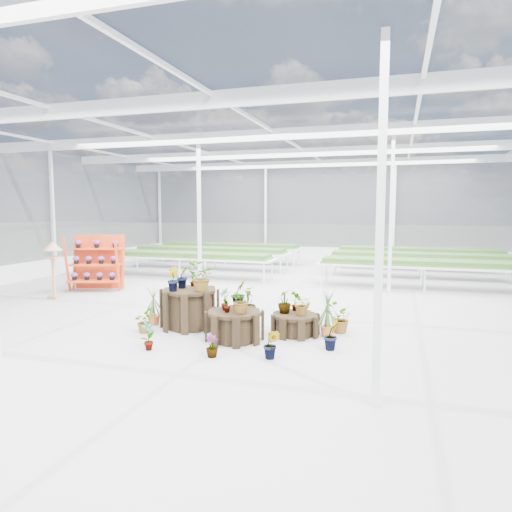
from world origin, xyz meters
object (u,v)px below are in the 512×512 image
(plinth_tall, at_px, (190,308))
(plinth_mid, at_px, (235,326))
(plinth_low, at_px, (295,325))
(bird_table, at_px, (53,270))
(shelf_rack, at_px, (96,263))

(plinth_tall, relative_size, plinth_mid, 1.11)
(plinth_low, height_order, bird_table, bird_table)
(bird_table, bearing_deg, plinth_low, -11.11)
(plinth_tall, distance_m, shelf_rack, 5.48)
(plinth_mid, bearing_deg, plinth_tall, 153.43)
(plinth_tall, height_order, plinth_low, plinth_tall)
(shelf_rack, bearing_deg, plinth_tall, -52.80)
(plinth_mid, distance_m, shelf_rack, 6.82)
(plinth_low, height_order, shelf_rack, shelf_rack)
(plinth_low, bearing_deg, plinth_tall, -177.40)
(plinth_tall, bearing_deg, shelf_rack, 146.08)
(plinth_low, xyz_separation_m, shelf_rack, (-6.74, 2.95, 0.62))
(plinth_tall, relative_size, shelf_rack, 0.71)
(plinth_tall, bearing_deg, bird_table, 160.93)
(shelf_rack, bearing_deg, plinth_low, -42.54)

